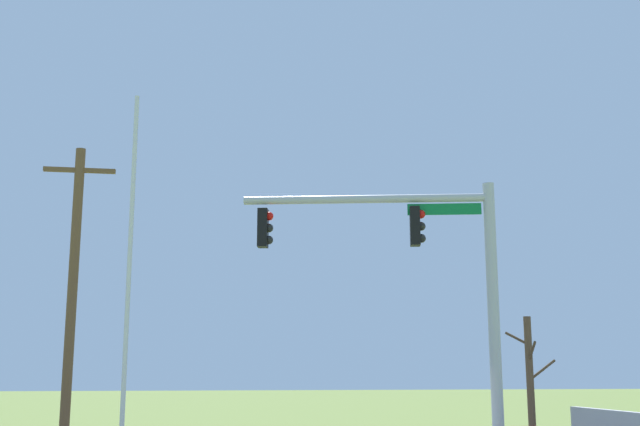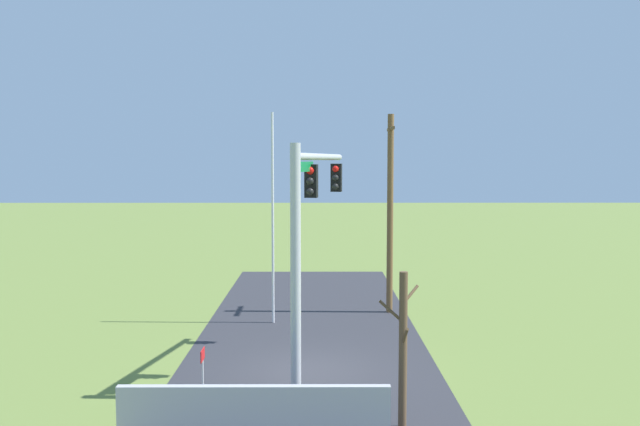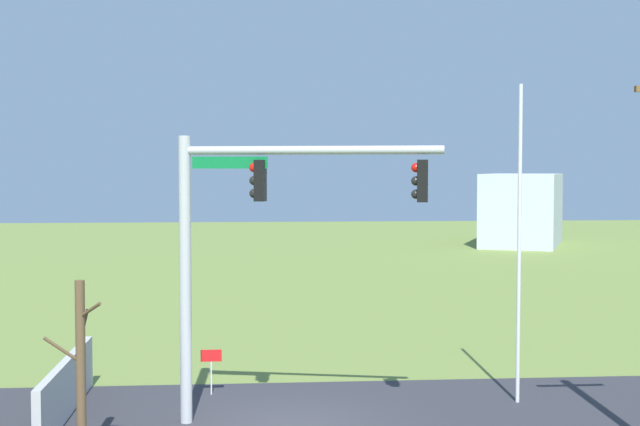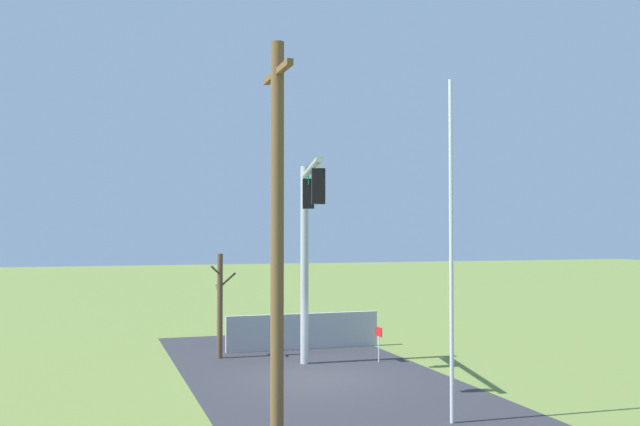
{
  "view_description": "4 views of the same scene",
  "coord_description": "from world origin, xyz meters",
  "px_view_note": "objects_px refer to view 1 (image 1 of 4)",
  "views": [
    {
      "loc": [
        -4.58,
        -18.47,
        2.31
      ],
      "look_at": [
        -1.52,
        0.93,
        6.2
      ],
      "focal_mm": 44.76,
      "sensor_mm": 36.0,
      "label": 1
    },
    {
      "loc": [
        20.02,
        0.29,
        6.38
      ],
      "look_at": [
        -0.56,
        0.37,
        4.75
      ],
      "focal_mm": 37.75,
      "sensor_mm": 36.0,
      "label": 2
    },
    {
      "loc": [
        0.95,
        20.56,
        6.04
      ],
      "look_at": [
        -0.67,
        0.33,
        5.03
      ],
      "focal_mm": 49.37,
      "sensor_mm": 36.0,
      "label": 3
    },
    {
      "loc": [
        -21.22,
        6.75,
        4.53
      ],
      "look_at": [
        -0.4,
        0.07,
        5.13
      ],
      "focal_mm": 40.06,
      "sensor_mm": 36.0,
      "label": 4
    }
  ],
  "objects_px": {
    "flagpole": "(128,283)",
    "bare_tree": "(530,385)",
    "signal_mast": "(427,270)",
    "utility_pole": "(72,294)"
  },
  "relations": [
    {
      "from": "flagpole",
      "to": "bare_tree",
      "type": "xyz_separation_m",
      "value": [
        10.39,
        3.76,
        -2.16
      ]
    },
    {
      "from": "signal_mast",
      "to": "flagpole",
      "type": "xyz_separation_m",
      "value": [
        -6.91,
        -1.5,
        -0.61
      ]
    },
    {
      "from": "flagpole",
      "to": "utility_pole",
      "type": "xyz_separation_m",
      "value": [
        -1.82,
        4.75,
        0.19
      ]
    },
    {
      "from": "signal_mast",
      "to": "flagpole",
      "type": "height_order",
      "value": "flagpole"
    },
    {
      "from": "bare_tree",
      "to": "flagpole",
      "type": "bearing_deg",
      "value": -160.11
    },
    {
      "from": "signal_mast",
      "to": "utility_pole",
      "type": "relative_size",
      "value": 0.83
    },
    {
      "from": "signal_mast",
      "to": "utility_pole",
      "type": "bearing_deg",
      "value": 159.56
    },
    {
      "from": "flagpole",
      "to": "utility_pole",
      "type": "distance_m",
      "value": 5.09
    },
    {
      "from": "flagpole",
      "to": "bare_tree",
      "type": "distance_m",
      "value": 11.26
    },
    {
      "from": "flagpole",
      "to": "signal_mast",
      "type": "bearing_deg",
      "value": 12.25
    }
  ]
}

